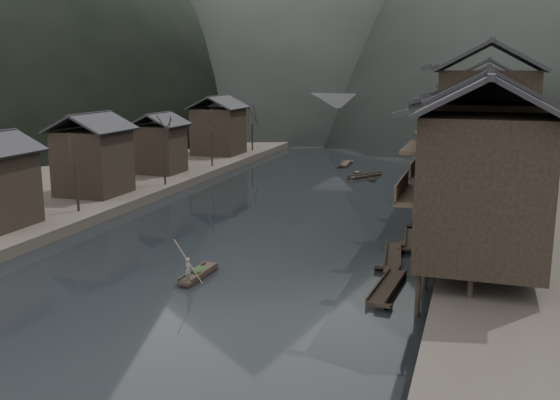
% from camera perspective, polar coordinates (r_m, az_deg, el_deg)
% --- Properties ---
extents(water, '(300.00, 300.00, 0.00)m').
position_cam_1_polar(water, '(49.04, -3.10, -4.19)').
color(water, black).
rests_on(water, ground).
extents(left_bank, '(40.00, 200.00, 1.20)m').
position_cam_1_polar(left_bank, '(99.59, -13.75, 4.12)').
color(left_bank, '#2D2823').
rests_on(left_bank, ground).
extents(stilt_houses, '(9.00, 67.60, 15.85)m').
position_cam_1_polar(stilt_houses, '(63.09, 18.29, 7.04)').
color(stilt_houses, black).
rests_on(stilt_houses, ground).
extents(left_houses, '(8.10, 53.20, 8.73)m').
position_cam_1_polar(left_houses, '(74.64, -12.39, 5.57)').
color(left_houses, black).
rests_on(left_houses, left_bank).
extents(bare_trees, '(3.59, 60.21, 7.17)m').
position_cam_1_polar(bare_trees, '(69.37, -11.58, 5.58)').
color(bare_trees, black).
rests_on(bare_trees, left_bank).
extents(moored_sampans, '(3.12, 68.11, 0.47)m').
position_cam_1_polar(moored_sampans, '(69.89, 13.57, 0.56)').
color(moored_sampans, black).
rests_on(moored_sampans, water).
extents(midriver_boats, '(11.54, 40.68, 0.44)m').
position_cam_1_polar(midriver_boats, '(97.41, 9.16, 3.91)').
color(midriver_boats, black).
rests_on(midriver_boats, water).
extents(stone_bridge, '(40.00, 6.00, 9.00)m').
position_cam_1_polar(stone_bridge, '(117.47, 9.67, 7.66)').
color(stone_bridge, '#4C4C4F').
rests_on(stone_bridge, ground).
extents(hero_sampan, '(1.08, 4.56, 0.43)m').
position_cam_1_polar(hero_sampan, '(42.10, -7.46, -6.74)').
color(hero_sampan, black).
rests_on(hero_sampan, water).
extents(cargo_heap, '(1.00, 1.31, 0.60)m').
position_cam_1_polar(cargo_heap, '(42.12, -7.36, -5.97)').
color(cargo_heap, black).
rests_on(cargo_heap, hero_sampan).
extents(boatman, '(0.71, 0.66, 1.62)m').
position_cam_1_polar(boatman, '(40.41, -8.40, -6.03)').
color(boatman, '#575759').
rests_on(boatman, hero_sampan).
extents(bamboo_pole, '(1.54, 1.59, 3.78)m').
position_cam_1_polar(bamboo_pole, '(39.57, -8.26, -2.34)').
color(bamboo_pole, '#8C7A51').
rests_on(bamboo_pole, boatman).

